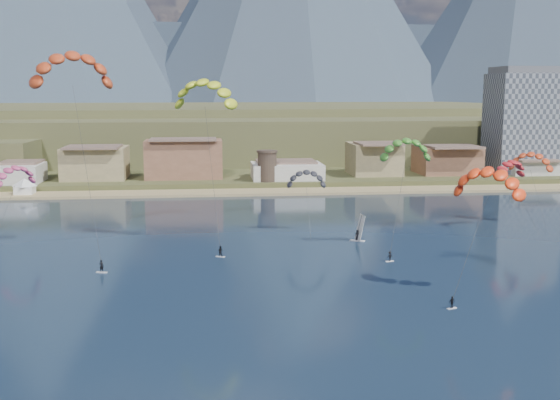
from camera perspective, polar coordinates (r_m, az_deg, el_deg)
name	(u,v)px	position (r m, az deg, el deg)	size (l,w,h in m)	color
ground	(310,335)	(76.01, 2.56, -11.34)	(2400.00, 2400.00, 0.00)	black
beach	(251,192)	(178.67, -2.47, 0.67)	(2200.00, 12.00, 0.90)	tan
land	(221,120)	(631.04, -5.02, 6.72)	(2200.00, 900.00, 4.00)	brown
foothills	(283,131)	(305.16, 0.27, 5.87)	(940.00, 210.00, 18.00)	brown
town	(105,159)	(195.50, -14.58, 3.41)	(400.00, 24.00, 12.00)	silver
apartment_tower	(524,121)	(220.44, 19.90, 6.34)	(20.00, 16.00, 32.00)	gray
watchtower	(267,166)	(186.16, -1.09, 2.92)	(5.82, 5.82, 8.60)	#47382D
kitesurfer_red	(72,64)	(112.54, -17.21, 10.92)	(14.42, 16.49, 34.36)	silver
kitesurfer_yellow	(205,90)	(116.95, -6.39, 9.24)	(12.63, 14.83, 29.85)	silver
kitesurfer_orange	(489,178)	(92.25, 17.23, 1.81)	(12.49, 11.43, 18.59)	silver
kitesurfer_green	(406,147)	(115.09, 10.59, 4.43)	(9.91, 10.98, 20.27)	silver
distant_kite_pink	(15,172)	(134.34, -21.53, 2.21)	(8.22, 8.40, 15.05)	#262626
distant_kite_dark	(306,176)	(128.02, 2.25, 2.06)	(8.09, 5.94, 13.95)	#262626
distant_kite_orange	(531,158)	(146.05, 20.47, 3.32)	(9.31, 8.14, 16.41)	#262626
distant_kite_red	(510,166)	(137.90, 18.88, 2.74)	(8.53, 7.21, 15.39)	#262626
windsurfer	(358,233)	(122.05, 6.65, -2.76)	(2.96, 3.02, 4.75)	silver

